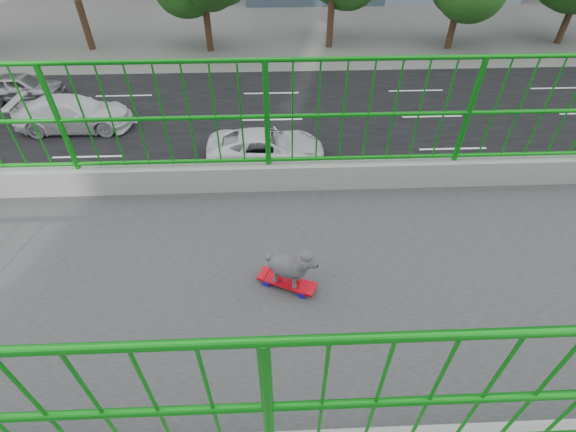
{
  "coord_description": "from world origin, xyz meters",
  "views": [
    {
      "loc": [
        2.23,
        0.06,
        9.75
      ],
      "look_at": [
        -0.99,
        0.19,
        6.91
      ],
      "focal_mm": 25.45,
      "sensor_mm": 36.0,
      "label": 1
    }
  ],
  "objects_px": {
    "skateboard": "(287,282)",
    "car_3": "(73,113)",
    "poodle": "(290,265)",
    "car_4": "(22,87)",
    "car_5": "(433,254)",
    "car_2": "(266,147)"
  },
  "relations": [
    {
      "from": "car_2",
      "to": "car_4",
      "type": "distance_m",
      "value": 14.3
    },
    {
      "from": "poodle",
      "to": "car_3",
      "type": "distance_m",
      "value": 19.37
    },
    {
      "from": "car_4",
      "to": "car_5",
      "type": "bearing_deg",
      "value": -125.72
    },
    {
      "from": "car_3",
      "to": "car_4",
      "type": "relative_size",
      "value": 1.27
    },
    {
      "from": "skateboard",
      "to": "car_5",
      "type": "height_order",
      "value": "skateboard"
    },
    {
      "from": "skateboard",
      "to": "car_2",
      "type": "relative_size",
      "value": 0.11
    },
    {
      "from": "skateboard",
      "to": "car_4",
      "type": "xyz_separation_m",
      "value": [
        -18.81,
        -13.19,
        -6.35
      ]
    },
    {
      "from": "poodle",
      "to": "car_5",
      "type": "distance_m",
      "value": 9.97
    },
    {
      "from": "car_4",
      "to": "car_5",
      "type": "distance_m",
      "value": 21.92
    },
    {
      "from": "skateboard",
      "to": "car_5",
      "type": "xyz_separation_m",
      "value": [
        -6.01,
        4.61,
        -6.26
      ]
    },
    {
      "from": "skateboard",
      "to": "car_4",
      "type": "height_order",
      "value": "skateboard"
    },
    {
      "from": "car_3",
      "to": "skateboard",
      "type": "bearing_deg",
      "value": -148.95
    },
    {
      "from": "poodle",
      "to": "car_3",
      "type": "xyz_separation_m",
      "value": [
        -15.62,
        -9.42,
        -6.52
      ]
    },
    {
      "from": "car_4",
      "to": "car_5",
      "type": "relative_size",
      "value": 0.85
    },
    {
      "from": "car_2",
      "to": "car_3",
      "type": "bearing_deg",
      "value": 70.41
    },
    {
      "from": "car_3",
      "to": "car_4",
      "type": "height_order",
      "value": "car_3"
    },
    {
      "from": "car_5",
      "to": "car_4",
      "type": "bearing_deg",
      "value": -125.72
    },
    {
      "from": "car_3",
      "to": "car_4",
      "type": "xyz_separation_m",
      "value": [
        -3.2,
        -3.79,
        -0.06
      ]
    },
    {
      "from": "car_4",
      "to": "car_2",
      "type": "bearing_deg",
      "value": -116.59
    },
    {
      "from": "skateboard",
      "to": "poodle",
      "type": "height_order",
      "value": "poodle"
    },
    {
      "from": "poodle",
      "to": "car_5",
      "type": "height_order",
      "value": "poodle"
    },
    {
      "from": "skateboard",
      "to": "car_3",
      "type": "xyz_separation_m",
      "value": [
        -15.61,
        -9.4,
        -6.3
      ]
    }
  ]
}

